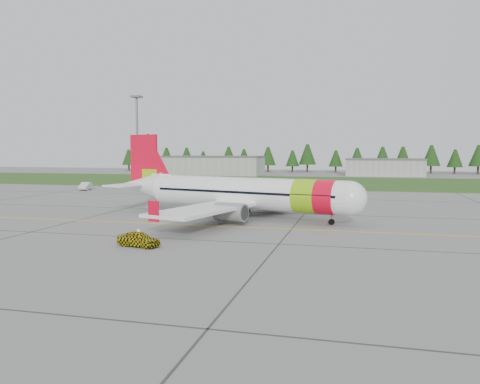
# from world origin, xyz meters

# --- Properties ---
(ground) EXTENTS (320.00, 320.00, 0.00)m
(ground) POSITION_xyz_m (0.00, 0.00, 0.00)
(ground) COLOR gray
(ground) RESTS_ON ground
(aircraft) EXTENTS (33.23, 31.30, 10.26)m
(aircraft) POSITION_xyz_m (2.78, 14.97, 2.96)
(aircraft) COLOR white
(aircraft) RESTS_ON ground
(follow_me_car) EXTENTS (1.57, 1.75, 3.80)m
(follow_me_car) POSITION_xyz_m (-1.36, -3.88, 1.90)
(follow_me_car) COLOR yellow
(follow_me_car) RESTS_ON ground
(service_van) EXTENTS (2.07, 2.01, 4.84)m
(service_van) POSITION_xyz_m (-37.96, 46.06, 2.42)
(service_van) COLOR silver
(service_van) RESTS_ON ground
(grass_strip) EXTENTS (320.00, 50.00, 0.03)m
(grass_strip) POSITION_xyz_m (0.00, 82.00, 0.01)
(grass_strip) COLOR #30561E
(grass_strip) RESTS_ON ground
(taxi_guideline) EXTENTS (120.00, 0.25, 0.02)m
(taxi_guideline) POSITION_xyz_m (0.00, 8.00, 0.01)
(taxi_guideline) COLOR gold
(taxi_guideline) RESTS_ON ground
(hangar_west) EXTENTS (32.00, 14.00, 6.00)m
(hangar_west) POSITION_xyz_m (-30.00, 110.00, 3.00)
(hangar_west) COLOR #A8A8A3
(hangar_west) RESTS_ON ground
(hangar_east) EXTENTS (24.00, 12.00, 5.20)m
(hangar_east) POSITION_xyz_m (25.00, 118.00, 2.60)
(hangar_east) COLOR #A8A8A3
(hangar_east) RESTS_ON ground
(floodlight_mast) EXTENTS (0.50, 0.50, 20.00)m
(floodlight_mast) POSITION_xyz_m (-32.00, 58.00, 10.00)
(floodlight_mast) COLOR slate
(floodlight_mast) RESTS_ON ground
(treeline) EXTENTS (160.00, 8.00, 10.00)m
(treeline) POSITION_xyz_m (0.00, 138.00, 5.00)
(treeline) COLOR #1C3F14
(treeline) RESTS_ON ground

